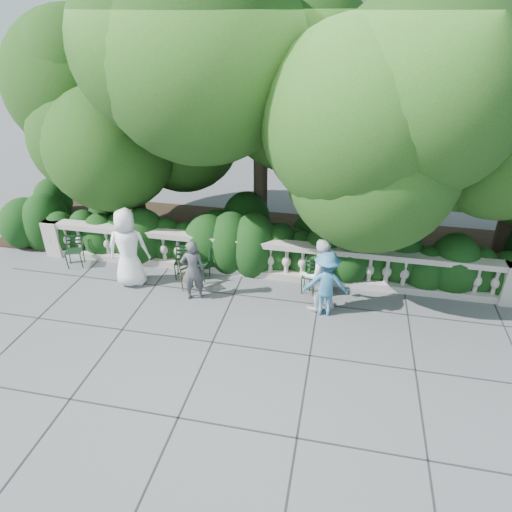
% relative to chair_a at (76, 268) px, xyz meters
% --- Properties ---
extents(ground, '(90.00, 90.00, 0.00)m').
position_rel_chair_a_xyz_m(ground, '(4.86, -1.15, 0.00)').
color(ground, '#4B4D52').
rests_on(ground, ground).
extents(balustrade, '(12.00, 0.44, 1.00)m').
position_rel_chair_a_xyz_m(balustrade, '(4.86, 0.65, 0.49)').
color(balustrade, '#9E998E').
rests_on(balustrade, ground).
extents(shrub_hedge, '(15.00, 2.60, 1.70)m').
position_rel_chair_a_xyz_m(shrub_hedge, '(4.86, 1.85, 0.00)').
color(shrub_hedge, black).
rests_on(shrub_hedge, ground).
extents(tree_canopy, '(15.04, 6.52, 6.78)m').
position_rel_chair_a_xyz_m(tree_canopy, '(5.55, 2.05, 3.96)').
color(tree_canopy, '#3F3023').
rests_on(tree_canopy, ground).
extents(chair_a, '(0.58, 0.60, 0.84)m').
position_rel_chair_a_xyz_m(chair_a, '(0.00, 0.00, 0.00)').
color(chair_a, black).
rests_on(chair_a, ground).
extents(chair_b, '(0.52, 0.55, 0.84)m').
position_rel_chair_a_xyz_m(chair_b, '(2.96, 0.03, 0.00)').
color(chair_b, black).
rests_on(chair_b, ground).
extents(chair_c, '(0.50, 0.54, 0.84)m').
position_rel_chair_a_xyz_m(chair_c, '(3.34, 0.06, 0.00)').
color(chair_c, black).
rests_on(chair_c, ground).
extents(chair_d, '(0.50, 0.53, 0.84)m').
position_rel_chair_a_xyz_m(chair_d, '(6.12, 0.01, 0.00)').
color(chair_d, black).
rests_on(chair_d, ground).
extents(chair_e, '(0.58, 0.60, 0.84)m').
position_rel_chair_a_xyz_m(chair_e, '(6.39, -0.01, 0.00)').
color(chair_e, black).
rests_on(chair_e, ground).
extents(chair_f, '(0.44, 0.48, 0.84)m').
position_rel_chair_a_xyz_m(chair_f, '(6.38, 0.07, 0.00)').
color(chair_f, black).
rests_on(chair_f, ground).
extents(chair_weathered, '(0.65, 0.64, 0.84)m').
position_rel_chair_a_xyz_m(chair_weathered, '(3.45, -0.48, 0.00)').
color(chair_weathered, black).
rests_on(chair_weathered, ground).
extents(person_businessman, '(1.08, 0.82, 1.98)m').
position_rel_chair_a_xyz_m(person_businessman, '(1.79, -0.36, 0.99)').
color(person_businessman, white).
rests_on(person_businessman, ground).
extents(person_woman_grey, '(0.64, 0.54, 1.49)m').
position_rel_chair_a_xyz_m(person_woman_grey, '(3.49, -0.65, 0.75)').
color(person_woman_grey, '#414146').
rests_on(person_woman_grey, ground).
extents(person_casual_man, '(1.03, 0.93, 1.72)m').
position_rel_chair_a_xyz_m(person_casual_man, '(6.35, -0.47, 0.86)').
color(person_casual_man, silver).
rests_on(person_casual_man, ground).
extents(person_older_blue, '(1.04, 0.66, 1.54)m').
position_rel_chair_a_xyz_m(person_older_blue, '(6.52, -0.64, 0.77)').
color(person_older_blue, teal).
rests_on(person_older_blue, ground).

